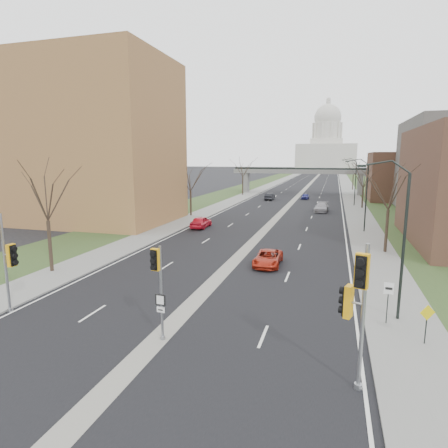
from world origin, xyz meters
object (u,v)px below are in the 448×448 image
at_px(signal_pole_median, 158,277).
at_px(car_left_near, 201,222).
at_px(car_right_near, 268,258).
at_px(car_right_mid, 322,207).
at_px(signal_pole_right, 357,297).
at_px(car_right_far, 305,196).
at_px(car_left_far, 270,196).
at_px(speed_limit_sign, 388,295).
at_px(signal_pole_left, 3,250).
at_px(warning_sign, 427,318).

relative_size(signal_pole_median, car_left_near, 1.07).
bearing_deg(car_left_near, car_right_near, 127.22).
xyz_separation_m(car_left_near, car_right_mid, (14.37, 19.40, -0.01)).
distance_m(signal_pole_right, car_right_far, 69.09).
bearing_deg(car_left_far, car_right_far, -152.80).
bearing_deg(car_right_mid, car_left_far, 130.42).
relative_size(speed_limit_sign, car_right_mid, 0.44).
xyz_separation_m(car_left_far, car_right_mid, (11.26, -15.18, 0.02)).
height_order(signal_pole_left, car_right_near, signal_pole_left).
relative_size(warning_sign, car_left_near, 0.44).
relative_size(warning_sign, car_right_far, 0.54).
bearing_deg(car_right_far, signal_pole_left, -97.32).
bearing_deg(signal_pole_left, car_left_near, 91.76).
bearing_deg(signal_pole_right, car_right_far, 115.15).
xyz_separation_m(signal_pole_left, signal_pole_right, (18.68, -1.99, -0.00)).
height_order(car_left_near, car_left_far, car_left_near).
xyz_separation_m(signal_pole_right, warning_sign, (3.52, 4.65, -2.43)).
height_order(signal_pole_median, signal_pole_right, signal_pole_right).
bearing_deg(signal_pole_median, car_left_far, 98.13).
xyz_separation_m(warning_sign, car_right_near, (-9.55, 11.39, -0.76)).
relative_size(warning_sign, car_left_far, 0.44).
bearing_deg(signal_pole_median, car_left_near, 109.46).
relative_size(warning_sign, car_right_near, 0.43).
height_order(warning_sign, car_left_far, warning_sign).
xyz_separation_m(signal_pole_left, car_right_far, (11.73, 66.67, -3.20)).
relative_size(car_left_near, car_right_far, 1.24).
distance_m(signal_pole_median, car_right_mid, 48.97).
bearing_deg(signal_pole_left, car_right_near, 52.68).
xyz_separation_m(car_left_far, car_right_far, (7.17, 3.54, -0.11)).
bearing_deg(car_right_far, speed_limit_sign, -79.11).
relative_size(car_left_far, car_right_near, 0.98).
xyz_separation_m(signal_pole_left, car_right_mid, (15.81, 47.95, -3.07)).
bearing_deg(signal_pole_median, warning_sign, 18.14).
xyz_separation_m(speed_limit_sign, car_left_near, (-19.27, 23.99, -0.92)).
bearing_deg(car_left_near, car_left_far, -95.59).
relative_size(car_left_near, car_right_near, 0.98).
height_order(signal_pole_right, car_right_near, signal_pole_right).
xyz_separation_m(signal_pole_median, warning_sign, (12.36, 3.25, -1.94)).
distance_m(signal_pole_left, signal_pole_median, 9.87).
bearing_deg(speed_limit_sign, car_right_mid, 100.66).
relative_size(signal_pole_median, speed_limit_sign, 2.10).
relative_size(signal_pole_right, car_right_mid, 1.13).
distance_m(signal_pole_left, signal_pole_right, 18.78).
bearing_deg(signal_pole_median, signal_pole_right, -5.59).
distance_m(warning_sign, car_right_far, 64.87).
relative_size(signal_pole_left, signal_pole_right, 1.00).
bearing_deg(signal_pole_right, signal_pole_left, -166.70).
distance_m(car_right_mid, car_right_far, 19.17).
relative_size(car_left_near, car_right_mid, 0.86).
bearing_deg(car_left_near, signal_pole_median, 105.62).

